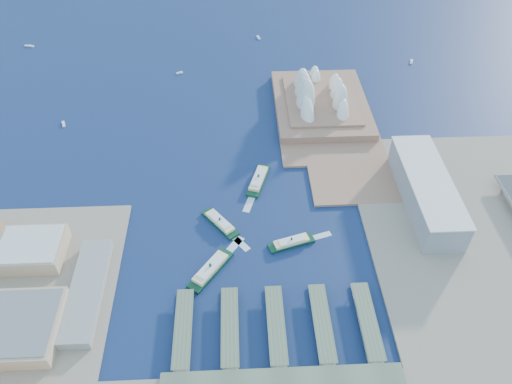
{
  "coord_description": "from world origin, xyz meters",
  "views": [
    {
      "loc": [
        -15.45,
        -320.56,
        404.94
      ],
      "look_at": [
        3.3,
        89.59,
        18.0
      ],
      "focal_mm": 35.0,
      "sensor_mm": 36.0,
      "label": 1
    }
  ],
  "objects_px": {
    "toaster_building": "(426,191)",
    "ferry_c": "(210,268)",
    "ferry_a": "(220,221)",
    "ferry_b": "(258,178)",
    "opera_house": "(322,89)",
    "ferry_d": "(291,241)"
  },
  "relations": [
    {
      "from": "toaster_building",
      "to": "ferry_c",
      "type": "xyz_separation_m",
      "value": [
        -242.0,
        -86.32,
        -14.87
      ]
    },
    {
      "from": "ferry_a",
      "to": "ferry_c",
      "type": "relative_size",
      "value": 0.89
    },
    {
      "from": "toaster_building",
      "to": "ferry_b",
      "type": "xyz_separation_m",
      "value": [
        -187.1,
        46.84,
        -15.01
      ]
    },
    {
      "from": "ferry_a",
      "to": "opera_house",
      "type": "bearing_deg",
      "value": 19.42
    },
    {
      "from": "opera_house",
      "to": "ferry_a",
      "type": "distance_m",
      "value": 265.31
    },
    {
      "from": "opera_house",
      "to": "ferry_a",
      "type": "height_order",
      "value": "opera_house"
    },
    {
      "from": "ferry_b",
      "to": "ferry_d",
      "type": "bearing_deg",
      "value": -54.9
    },
    {
      "from": "opera_house",
      "to": "ferry_d",
      "type": "height_order",
      "value": "opera_house"
    },
    {
      "from": "toaster_building",
      "to": "opera_house",
      "type": "bearing_deg",
      "value": 114.23
    },
    {
      "from": "ferry_a",
      "to": "ferry_c",
      "type": "height_order",
      "value": "ferry_c"
    },
    {
      "from": "toaster_building",
      "to": "ferry_b",
      "type": "relative_size",
      "value": 2.67
    },
    {
      "from": "ferry_c",
      "to": "ferry_d",
      "type": "relative_size",
      "value": 1.18
    },
    {
      "from": "opera_house",
      "to": "ferry_c",
      "type": "bearing_deg",
      "value": -117.96
    },
    {
      "from": "toaster_building",
      "to": "ferry_a",
      "type": "relative_size",
      "value": 2.94
    },
    {
      "from": "ferry_a",
      "to": "ferry_b",
      "type": "xyz_separation_m",
      "value": [
        45.91,
        68.67,
        0.5
      ]
    },
    {
      "from": "toaster_building",
      "to": "ferry_d",
      "type": "relative_size",
      "value": 3.08
    },
    {
      "from": "opera_house",
      "to": "ferry_c",
      "type": "distance_m",
      "value": 325.24
    },
    {
      "from": "ferry_d",
      "to": "toaster_building",
      "type": "bearing_deg",
      "value": -88.13
    },
    {
      "from": "ferry_b",
      "to": "ferry_c",
      "type": "distance_m",
      "value": 144.04
    },
    {
      "from": "opera_house",
      "to": "ferry_c",
      "type": "xyz_separation_m",
      "value": [
        -152.0,
        -286.32,
        -26.37
      ]
    },
    {
      "from": "opera_house",
      "to": "ferry_b",
      "type": "distance_m",
      "value": 183.27
    },
    {
      "from": "ferry_d",
      "to": "ferry_c",
      "type": "bearing_deg",
      "value": 93.7
    }
  ]
}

